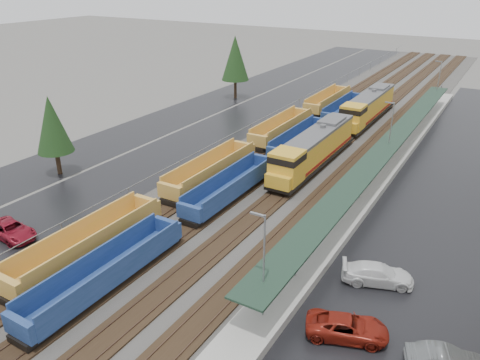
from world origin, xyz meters
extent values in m
cube|color=#302D2B|center=(0.00, 60.00, 0.04)|extent=(20.00, 160.00, 0.08)
cube|color=black|center=(-6.00, 60.00, 0.15)|extent=(2.60, 160.00, 0.15)
cube|color=#473326|center=(-6.72, 60.00, 0.27)|extent=(0.08, 160.00, 0.07)
cube|color=#473326|center=(-5.28, 60.00, 0.27)|extent=(0.08, 160.00, 0.07)
cube|color=black|center=(-2.00, 60.00, 0.15)|extent=(2.60, 160.00, 0.15)
cube|color=#473326|center=(-2.72, 60.00, 0.27)|extent=(0.08, 160.00, 0.07)
cube|color=#473326|center=(-1.28, 60.00, 0.27)|extent=(0.08, 160.00, 0.07)
cube|color=black|center=(2.00, 60.00, 0.15)|extent=(2.60, 160.00, 0.15)
cube|color=#473326|center=(1.28, 60.00, 0.27)|extent=(0.08, 160.00, 0.07)
cube|color=#473326|center=(2.72, 60.00, 0.27)|extent=(0.08, 160.00, 0.07)
cube|color=black|center=(6.00, 60.00, 0.15)|extent=(2.60, 160.00, 0.15)
cube|color=#473326|center=(5.28, 60.00, 0.27)|extent=(0.08, 160.00, 0.07)
cube|color=#473326|center=(6.72, 60.00, 0.27)|extent=(0.08, 160.00, 0.07)
cube|color=black|center=(-15.00, 60.00, 0.01)|extent=(10.00, 160.00, 0.02)
cube|color=black|center=(-25.00, 60.00, 0.01)|extent=(9.00, 160.00, 0.02)
cube|color=black|center=(19.00, 50.00, 0.01)|extent=(16.00, 100.00, 0.02)
cube|color=#9E9B93|center=(9.50, 50.00, 0.35)|extent=(3.00, 80.00, 0.70)
cylinder|color=gray|center=(9.50, 25.00, 1.90)|extent=(0.16, 0.16, 2.40)
cylinder|color=gray|center=(9.50, 40.00, 1.90)|extent=(0.16, 0.16, 2.40)
cylinder|color=gray|center=(9.50, 55.00, 1.90)|extent=(0.16, 0.16, 2.40)
cylinder|color=gray|center=(9.50, 70.00, 1.90)|extent=(0.16, 0.16, 2.40)
cylinder|color=gray|center=(9.50, 85.00, 1.90)|extent=(0.16, 0.16, 2.40)
cube|color=#1B3124|center=(9.50, 50.00, 3.20)|extent=(2.60, 65.00, 0.15)
cylinder|color=gray|center=(9.50, 20.00, 4.00)|extent=(0.12, 0.12, 8.00)
cube|color=gray|center=(9.00, 20.00, 7.90)|extent=(1.00, 0.15, 0.12)
cylinder|color=gray|center=(9.50, 50.00, 4.00)|extent=(0.12, 0.12, 8.00)
cube|color=gray|center=(9.00, 50.00, 7.90)|extent=(1.00, 0.15, 0.12)
cylinder|color=gray|center=(9.50, 80.00, 4.00)|extent=(0.12, 0.12, 8.00)
cube|color=gray|center=(9.00, 80.00, 7.90)|extent=(1.00, 0.15, 0.12)
cylinder|color=gray|center=(-9.50, 20.00, 1.00)|extent=(0.08, 0.08, 2.00)
cylinder|color=gray|center=(-9.50, 28.00, 1.00)|extent=(0.08, 0.08, 2.00)
cylinder|color=gray|center=(-9.50, 36.00, 1.00)|extent=(0.08, 0.08, 2.00)
cylinder|color=gray|center=(-9.50, 44.00, 1.00)|extent=(0.08, 0.08, 2.00)
cylinder|color=gray|center=(-9.50, 52.00, 1.00)|extent=(0.08, 0.08, 2.00)
cylinder|color=gray|center=(-9.50, 60.00, 1.00)|extent=(0.08, 0.08, 2.00)
cylinder|color=gray|center=(-9.50, 68.00, 1.00)|extent=(0.08, 0.08, 2.00)
cylinder|color=gray|center=(-9.50, 76.00, 1.00)|extent=(0.08, 0.08, 2.00)
cylinder|color=gray|center=(-9.50, 84.00, 1.00)|extent=(0.08, 0.08, 2.00)
cylinder|color=gray|center=(-9.50, 92.00, 1.00)|extent=(0.08, 0.08, 2.00)
cylinder|color=gray|center=(-9.50, 100.00, 1.00)|extent=(0.08, 0.08, 2.00)
cylinder|color=gray|center=(-9.50, 108.00, 1.00)|extent=(0.08, 0.08, 2.00)
cylinder|color=gray|center=(-9.50, 116.00, 1.00)|extent=(0.08, 0.08, 2.00)
cylinder|color=gray|center=(-9.50, 124.00, 1.00)|extent=(0.08, 0.08, 2.00)
cylinder|color=gray|center=(-9.50, 132.00, 1.00)|extent=(0.08, 0.08, 2.00)
cube|color=gray|center=(-9.50, 60.00, 2.00)|extent=(0.05, 160.00, 0.05)
ellipsoid|color=#4E5B47|center=(-30.00, 200.00, 0.00)|extent=(154.00, 110.00, 19.80)
cylinder|color=#332316|center=(-22.00, 30.00, 1.35)|extent=(0.50, 0.50, 2.70)
cone|color=black|center=(-22.00, 30.00, 5.85)|extent=(3.96, 3.96, 6.30)
cylinder|color=#332316|center=(-23.00, 70.00, 1.65)|extent=(0.50, 0.50, 3.30)
cone|color=black|center=(-23.00, 70.00, 7.15)|extent=(4.84, 4.84, 7.70)
cube|color=black|center=(2.00, 46.75, 0.84)|extent=(2.95, 19.67, 0.39)
cube|color=gold|center=(2.00, 47.73, 2.51)|extent=(2.75, 15.74, 2.95)
cube|color=gold|center=(2.00, 39.08, 2.71)|extent=(2.95, 3.15, 3.34)
cube|color=black|center=(2.00, 39.08, 3.69)|extent=(3.00, 3.20, 0.69)
cube|color=gold|center=(2.00, 37.31, 1.73)|extent=(2.75, 0.98, 1.38)
cube|color=#59595B|center=(2.00, 47.73, 4.09)|extent=(2.80, 15.74, 0.34)
cube|color=maroon|center=(0.60, 47.73, 1.33)|extent=(0.04, 15.74, 0.34)
cube|color=maroon|center=(3.40, 47.73, 1.33)|extent=(0.04, 15.74, 0.34)
cube|color=black|center=(2.00, 46.75, 0.45)|extent=(2.16, 5.90, 0.59)
cube|color=black|center=(2.00, 39.87, 0.55)|extent=(2.36, 3.93, 0.49)
cube|color=black|center=(2.00, 53.64, 0.55)|extent=(2.36, 3.93, 0.49)
cylinder|color=#59595B|center=(2.00, 48.72, 4.38)|extent=(0.69, 0.69, 0.49)
cube|color=#59595B|center=(2.00, 51.67, 4.33)|extent=(2.36, 3.93, 0.49)
cube|color=black|center=(2.00, 67.75, 0.84)|extent=(2.95, 19.67, 0.39)
cube|color=gold|center=(2.00, 68.73, 2.51)|extent=(2.75, 15.74, 2.95)
cube|color=gold|center=(2.00, 60.08, 2.71)|extent=(2.95, 3.15, 3.34)
cube|color=black|center=(2.00, 60.08, 3.69)|extent=(3.00, 3.20, 0.69)
cube|color=gold|center=(2.00, 58.31, 1.73)|extent=(2.75, 0.98, 1.38)
cube|color=#59595B|center=(2.00, 68.73, 4.09)|extent=(2.80, 15.74, 0.34)
cube|color=maroon|center=(0.60, 68.73, 1.33)|extent=(0.04, 15.74, 0.34)
cube|color=maroon|center=(3.40, 68.73, 1.33)|extent=(0.04, 15.74, 0.34)
cube|color=black|center=(2.00, 67.75, 0.45)|extent=(2.16, 5.90, 0.59)
cube|color=black|center=(2.00, 60.87, 0.55)|extent=(2.36, 3.93, 0.49)
cube|color=black|center=(2.00, 74.64, 0.55)|extent=(2.36, 3.93, 0.49)
cylinder|color=#59595B|center=(2.00, 69.72, 4.38)|extent=(0.69, 0.69, 0.49)
cube|color=#59595B|center=(2.00, 72.67, 4.33)|extent=(2.36, 3.93, 0.49)
cube|color=gold|center=(-6.00, 19.65, 0.89)|extent=(2.77, 13.65, 0.27)
cube|color=gold|center=(-7.33, 19.65, 1.84)|extent=(0.16, 13.65, 1.91)
cube|color=gold|center=(-4.67, 19.65, 1.84)|extent=(0.16, 13.65, 1.91)
cube|color=gold|center=(-6.00, 12.61, 1.63)|extent=(2.77, 0.53, 1.49)
cube|color=gold|center=(-6.00, 26.68, 1.63)|extent=(2.77, 0.53, 1.49)
cube|color=black|center=(-6.00, 13.35, 0.57)|extent=(2.13, 2.34, 0.53)
cube|color=black|center=(-6.00, 25.94, 0.57)|extent=(2.13, 2.34, 0.53)
cube|color=gold|center=(-6.00, 37.02, 0.89)|extent=(2.77, 13.65, 0.27)
cube|color=gold|center=(-7.33, 37.02, 1.84)|extent=(0.16, 13.65, 1.91)
cube|color=gold|center=(-4.67, 37.02, 1.84)|extent=(0.16, 13.65, 1.91)
cube|color=gold|center=(-6.00, 29.98, 1.63)|extent=(2.77, 0.53, 1.49)
cube|color=gold|center=(-6.00, 44.06, 1.63)|extent=(2.77, 0.53, 1.49)
cube|color=black|center=(-6.00, 30.73, 0.57)|extent=(2.13, 2.34, 0.53)
cube|color=black|center=(-6.00, 43.32, 0.57)|extent=(2.13, 2.34, 0.53)
cube|color=gold|center=(-6.00, 54.40, 0.89)|extent=(2.77, 13.65, 0.27)
cube|color=gold|center=(-7.33, 54.40, 1.84)|extent=(0.16, 13.65, 1.91)
cube|color=gold|center=(-4.67, 54.40, 1.84)|extent=(0.16, 13.65, 1.91)
cube|color=gold|center=(-6.00, 47.36, 1.63)|extent=(2.77, 0.53, 1.49)
cube|color=gold|center=(-6.00, 61.44, 1.63)|extent=(2.77, 0.53, 1.49)
cube|color=black|center=(-6.00, 48.10, 0.57)|extent=(2.13, 2.34, 0.53)
cube|color=black|center=(-6.00, 60.69, 0.57)|extent=(2.13, 2.34, 0.53)
cube|color=gold|center=(-6.00, 71.77, 0.89)|extent=(2.77, 13.65, 0.27)
cube|color=gold|center=(-7.33, 71.77, 1.84)|extent=(0.16, 13.65, 1.91)
cube|color=gold|center=(-4.67, 71.77, 1.84)|extent=(0.16, 13.65, 1.91)
cube|color=gold|center=(-6.00, 64.73, 1.63)|extent=(2.77, 0.53, 1.49)
cube|color=gold|center=(-6.00, 78.81, 1.63)|extent=(2.77, 0.53, 1.49)
cube|color=black|center=(-6.00, 65.48, 0.57)|extent=(2.13, 2.34, 0.53)
cube|color=black|center=(-6.00, 78.07, 0.57)|extent=(2.13, 2.34, 0.53)
cube|color=navy|center=(-2.00, 17.62, 0.84)|extent=(2.56, 13.64, 0.25)
cube|color=navy|center=(-3.23, 17.62, 1.73)|extent=(0.15, 13.64, 1.77)
cube|color=navy|center=(-0.77, 17.62, 1.73)|extent=(0.15, 13.64, 1.77)
cube|color=navy|center=(-2.00, 10.60, 1.53)|extent=(2.56, 0.49, 1.38)
cube|color=navy|center=(-2.00, 24.63, 1.53)|extent=(2.56, 0.49, 1.38)
cube|color=black|center=(-2.00, 11.29, 0.55)|extent=(1.97, 2.16, 0.49)
cube|color=black|center=(-2.00, 23.95, 0.55)|extent=(1.97, 2.16, 0.49)
cube|color=navy|center=(-2.00, 34.70, 0.84)|extent=(2.56, 13.64, 0.25)
cube|color=navy|center=(-3.23, 34.70, 1.73)|extent=(0.15, 13.64, 1.77)
cube|color=navy|center=(-0.77, 34.70, 1.73)|extent=(0.15, 13.64, 1.77)
cube|color=navy|center=(-2.00, 27.68, 1.53)|extent=(2.56, 0.49, 1.38)
cube|color=navy|center=(-2.00, 41.71, 1.53)|extent=(2.56, 0.49, 1.38)
cube|color=black|center=(-2.00, 28.37, 0.55)|extent=(1.97, 2.16, 0.49)
cube|color=black|center=(-2.00, 41.02, 0.55)|extent=(1.97, 2.16, 0.49)
cube|color=navy|center=(-2.00, 51.77, 0.84)|extent=(2.56, 13.64, 0.25)
cube|color=navy|center=(-3.23, 51.77, 1.73)|extent=(0.15, 13.64, 1.77)
cube|color=navy|center=(-0.77, 51.77, 1.73)|extent=(0.15, 13.64, 1.77)
cube|color=navy|center=(-2.00, 44.76, 1.53)|extent=(2.56, 0.49, 1.38)
cube|color=navy|center=(-2.00, 58.79, 1.53)|extent=(2.56, 0.49, 1.38)
cube|color=black|center=(-2.00, 45.45, 0.55)|extent=(1.97, 2.16, 0.49)
cube|color=black|center=(-2.00, 58.10, 0.55)|extent=(1.97, 2.16, 0.49)
cube|color=navy|center=(-2.00, 68.85, 0.84)|extent=(2.56, 13.64, 0.25)
cube|color=navy|center=(-3.23, 68.85, 1.73)|extent=(0.15, 13.64, 1.77)
cube|color=navy|center=(-0.77, 68.85, 1.73)|extent=(0.15, 13.64, 1.77)
cube|color=navy|center=(-2.00, 61.83, 1.53)|extent=(2.56, 0.49, 1.38)
cube|color=navy|center=(-2.00, 75.86, 1.53)|extent=(2.56, 0.49, 1.38)
cube|color=black|center=(-2.00, 62.52, 0.55)|extent=(1.97, 2.16, 0.49)
cube|color=black|center=(-2.00, 75.18, 0.55)|extent=(1.97, 2.16, 0.49)
imported|color=maroon|center=(-14.19, 18.42, 0.71)|extent=(2.72, 5.24, 1.41)
imported|color=maroon|center=(14.62, 21.61, 0.71)|extent=(3.95, 5.63, 1.43)
imported|color=white|center=(14.69, 28.13, 0.75)|extent=(3.78, 5.57, 1.50)
camera|label=1|loc=(20.58, -1.45, 21.01)|focal=35.00mm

